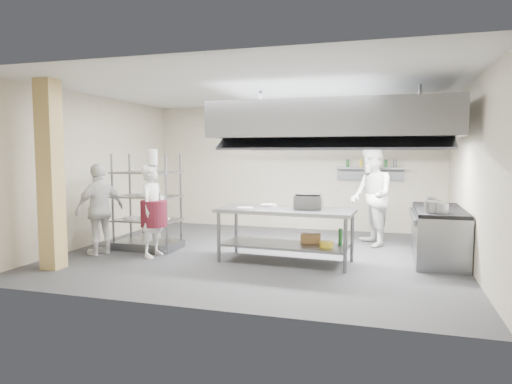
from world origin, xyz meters
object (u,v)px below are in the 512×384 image
(pass_rack, at_px, (147,202))
(stockpot, at_px, (433,207))
(island, at_px, (286,235))
(griddle, at_px, (308,202))
(cooking_range, at_px, (438,236))
(chef_line, at_px, (371,196))
(chef_head, at_px, (153,211))
(chef_plating, at_px, (100,209))

(pass_rack, height_order, stockpot, pass_rack)
(island, bearing_deg, griddle, 26.58)
(cooking_range, xyz_separation_m, griddle, (-2.14, -0.76, 0.60))
(stockpot, bearing_deg, pass_rack, 179.87)
(chef_line, bearing_deg, griddle, -51.00)
(pass_rack, distance_m, chef_head, 0.71)
(chef_line, height_order, griddle, chef_line)
(cooking_range, height_order, chef_line, chef_line)
(cooking_range, xyz_separation_m, stockpot, (-0.16, -0.65, 0.57))
(cooking_range, xyz_separation_m, chef_line, (-1.18, 0.88, 0.57))
(island, distance_m, stockpot, 2.42)
(griddle, bearing_deg, chef_plating, -174.25)
(chef_plating, bearing_deg, cooking_range, 122.27)
(chef_line, bearing_deg, pass_rack, -90.18)
(pass_rack, height_order, griddle, pass_rack)
(chef_line, height_order, stockpot, chef_line)
(pass_rack, xyz_separation_m, stockpot, (5.13, -0.01, 0.08))
(chef_head, bearing_deg, griddle, -77.61)
(cooking_range, xyz_separation_m, chef_plating, (-5.86, -1.33, 0.41))
(cooking_range, height_order, griddle, griddle)
(island, relative_size, cooking_range, 1.14)
(island, relative_size, chef_plating, 1.38)
(griddle, bearing_deg, island, -159.20)
(chef_head, relative_size, chef_line, 0.83)
(chef_head, relative_size, stockpot, 6.13)
(stockpot, bearing_deg, griddle, -176.85)
(island, height_order, chef_head, chef_head)
(pass_rack, bearing_deg, chef_plating, -129.93)
(chef_plating, bearing_deg, island, 116.49)
(stockpot, bearing_deg, island, -173.51)
(chef_head, bearing_deg, chef_line, -57.27)
(pass_rack, distance_m, chef_plating, 0.90)
(chef_head, bearing_deg, stockpot, -80.12)
(stockpot, bearing_deg, cooking_range, 76.41)
(island, relative_size, pass_rack, 1.25)
(island, relative_size, chef_line, 1.16)
(island, xyz_separation_m, chef_line, (1.32, 1.80, 0.53))
(pass_rack, distance_m, chef_line, 4.38)
(cooking_range, relative_size, chef_head, 1.21)
(cooking_range, height_order, chef_plating, chef_plating)
(chef_line, distance_m, chef_plating, 5.18)
(pass_rack, xyz_separation_m, cooking_range, (5.28, 0.64, -0.49))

